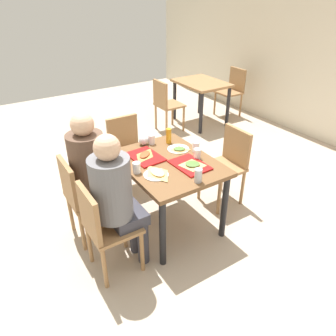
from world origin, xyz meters
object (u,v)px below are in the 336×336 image
(chair_far_side, at_px, (229,161))
(tray_red_near, at_px, (145,157))
(person_in_brown_jacket, at_px, (116,194))
(pizza_slice_b, at_px, (192,164))
(pizza_slice_a, at_px, (145,155))
(background_chair_near, at_px, (165,102))
(paper_plate_center, at_px, (178,149))
(paper_plate_near_edge, at_px, (156,175))
(condiment_bottle, at_px, (169,136))
(plastic_cup_c, at_px, (152,139))
(plastic_cup_d, at_px, (197,154))
(soda_can, at_px, (198,175))
(tray_red_far, at_px, (190,165))
(chair_near_right, at_px, (103,225))
(chair_near_left, at_px, (81,194))
(chair_left_end, at_px, (127,147))
(pizza_slice_d, at_px, (157,173))
(foil_bundle, at_px, (143,140))
(main_table, at_px, (168,171))
(plastic_cup_b, at_px, (137,168))
(plastic_cup_a, at_px, (196,147))
(background_table, at_px, (201,89))
(pizza_slice_c, at_px, (179,149))
(background_chair_far, at_px, (233,88))

(chair_far_side, xyz_separation_m, tray_red_near, (-0.18, -0.93, 0.24))
(person_in_brown_jacket, relative_size, pizza_slice_b, 5.07)
(pizza_slice_a, height_order, background_chair_near, background_chair_near)
(paper_plate_center, height_order, paper_plate_near_edge, same)
(condiment_bottle, bearing_deg, plastic_cup_c, -115.46)
(plastic_cup_d, distance_m, soda_can, 0.41)
(tray_red_far, bearing_deg, background_chair_near, 152.89)
(tray_red_far, bearing_deg, chair_near_right, -85.15)
(chair_near_left, xyz_separation_m, paper_plate_near_edge, (0.41, 0.57, 0.23))
(chair_left_end, height_order, plastic_cup_c, chair_left_end)
(pizza_slice_d, distance_m, soda_can, 0.37)
(paper_plate_center, bearing_deg, tray_red_far, -16.85)
(condiment_bottle, relative_size, background_chair_near, 0.19)
(foil_bundle, bearing_deg, pizza_slice_b, 13.26)
(main_table, bearing_deg, pizza_slice_d, -54.11)
(plastic_cup_c, bearing_deg, tray_red_near, -41.18)
(condiment_bottle, bearing_deg, main_table, -33.68)
(background_chair_near, bearing_deg, person_in_brown_jacket, -39.62)
(tray_red_far, xyz_separation_m, soda_can, (0.26, -0.10, 0.05))
(plastic_cup_d, bearing_deg, background_chair_near, 155.09)
(pizza_slice_a, xyz_separation_m, condiment_bottle, (-0.14, 0.37, 0.06))
(paper_plate_center, xyz_separation_m, plastic_cup_d, (0.26, 0.04, 0.05))
(tray_red_far, distance_m, plastic_cup_b, 0.49)
(chair_near_right, distance_m, tray_red_near, 0.82)
(chair_far_side, relative_size, person_in_brown_jacket, 0.68)
(chair_near_right, xyz_separation_m, tray_red_near, (-0.44, 0.65, 0.24))
(plastic_cup_a, distance_m, background_table, 2.62)
(chair_near_left, distance_m, soda_can, 1.11)
(pizza_slice_b, distance_m, pizza_slice_c, 0.34)
(tray_red_near, relative_size, foil_bundle, 3.60)
(chair_near_right, relative_size, plastic_cup_b, 8.59)
(pizza_slice_c, bearing_deg, main_table, -59.71)
(pizza_slice_b, bearing_deg, main_table, -147.64)
(tray_red_near, relative_size, plastic_cup_a, 3.60)
(pizza_slice_c, bearing_deg, paper_plate_near_edge, -57.41)
(chair_near_left, relative_size, condiment_bottle, 5.37)
(foil_bundle, xyz_separation_m, background_chair_far, (-1.62, 2.75, -0.28))
(chair_near_left, xyz_separation_m, chair_near_right, (0.51, 0.00, 0.00))
(plastic_cup_d, bearing_deg, plastic_cup_b, -97.24)
(foil_bundle, height_order, background_chair_near, background_chair_near)
(chair_near_right, xyz_separation_m, background_chair_far, (-2.31, 3.52, 0.00))
(chair_left_end, height_order, plastic_cup_d, chair_left_end)
(chair_left_end, distance_m, soda_can, 1.37)
(chair_left_end, height_order, condiment_bottle, condiment_bottle)
(tray_red_near, height_order, plastic_cup_a, plastic_cup_a)
(chair_far_side, xyz_separation_m, foil_bundle, (-0.44, -0.81, 0.28))
(chair_far_side, bearing_deg, paper_plate_center, -105.26)
(tray_red_far, xyz_separation_m, pizza_slice_d, (-0.03, -0.33, 0.01))
(paper_plate_near_edge, height_order, background_table, paper_plate_near_edge)
(paper_plate_near_edge, bearing_deg, plastic_cup_d, 96.04)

